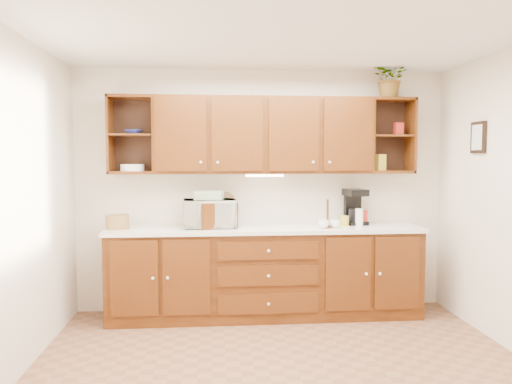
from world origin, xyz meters
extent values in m
plane|color=brown|center=(0.00, 0.00, 0.00)|extent=(4.00, 4.00, 0.00)
plane|color=white|center=(0.00, 0.00, 2.60)|extent=(4.00, 4.00, 0.00)
plane|color=beige|center=(0.00, 1.75, 1.30)|extent=(4.00, 0.00, 4.00)
plane|color=beige|center=(-2.00, 0.00, 1.30)|extent=(0.00, 3.50, 3.50)
cube|color=#351806|center=(0.00, 1.45, 0.45)|extent=(3.20, 0.60, 0.90)
cube|color=white|center=(0.00, 1.44, 0.92)|extent=(3.24, 0.64, 0.04)
cube|color=#351806|center=(0.00, 1.58, 1.89)|extent=(2.30, 0.33, 0.80)
cube|color=black|center=(-1.38, 1.74, 1.89)|extent=(0.45, 0.02, 0.80)
cube|color=black|center=(1.38, 1.74, 1.89)|extent=(0.45, 0.02, 0.80)
cube|color=#351806|center=(-1.38, 1.58, 1.89)|extent=(0.43, 0.30, 0.02)
cube|color=#351806|center=(1.38, 1.58, 1.89)|extent=(0.43, 0.30, 0.02)
cube|color=#351806|center=(1.38, 1.58, 2.27)|extent=(0.45, 0.33, 0.03)
cube|color=white|center=(0.00, 1.53, 1.47)|extent=(0.40, 0.05, 0.02)
cube|color=black|center=(1.98, 0.90, 1.85)|extent=(0.03, 0.24, 0.30)
cylinder|color=#A27A43|center=(-1.50, 1.44, 1.01)|extent=(0.28, 0.28, 0.14)
imported|color=beige|center=(-0.58, 1.46, 1.08)|extent=(0.55, 0.40, 0.29)
cube|color=#EDEA6F|center=(-0.58, 1.46, 1.27)|extent=(0.32, 0.26, 0.08)
cylinder|color=black|center=(-0.45, 1.48, 1.09)|extent=(0.08, 0.08, 0.30)
cylinder|color=#A27A43|center=(-0.45, 1.62, 0.95)|extent=(0.38, 0.16, 0.37)
cube|color=#351806|center=(-0.50, 1.42, 1.07)|extent=(0.43, 0.34, 0.26)
cylinder|color=#351806|center=(0.63, 1.35, 1.09)|extent=(0.02, 0.02, 0.29)
cylinder|color=#351806|center=(0.63, 1.35, 0.95)|extent=(0.12, 0.12, 0.02)
imported|color=white|center=(0.71, 1.33, 0.98)|extent=(0.13, 0.13, 0.08)
imported|color=white|center=(0.62, 1.43, 0.98)|extent=(0.13, 0.13, 0.08)
imported|color=white|center=(0.58, 1.30, 0.98)|extent=(0.13, 0.13, 0.08)
cylinder|color=#A61F18|center=(1.06, 1.52, 1.02)|extent=(0.13, 0.13, 0.16)
cylinder|color=white|center=(0.99, 1.44, 1.03)|extent=(0.10, 0.10, 0.18)
cylinder|color=gold|center=(0.84, 1.47, 0.99)|extent=(0.12, 0.12, 0.10)
cube|color=black|center=(0.99, 1.57, 0.96)|extent=(0.24, 0.29, 0.04)
cube|color=black|center=(0.99, 1.67, 1.12)|extent=(0.19, 0.09, 0.32)
cube|color=black|center=(0.99, 1.57, 1.28)|extent=(0.24, 0.29, 0.07)
cylinder|color=black|center=(0.99, 1.55, 1.04)|extent=(0.17, 0.17, 0.14)
imported|color=navy|center=(-1.35, 1.56, 1.92)|extent=(0.22, 0.22, 0.04)
cylinder|color=white|center=(-1.37, 1.57, 1.56)|extent=(0.28, 0.28, 0.07)
cube|color=gold|center=(1.26, 1.57, 1.61)|extent=(0.12, 0.10, 0.17)
cube|color=#A61F18|center=(1.44, 1.55, 1.96)|extent=(0.09, 0.08, 0.13)
imported|color=#999999|center=(1.34, 1.54, 2.49)|extent=(0.44, 0.41, 0.41)
camera|label=1|loc=(-0.54, -3.66, 1.66)|focal=35.00mm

